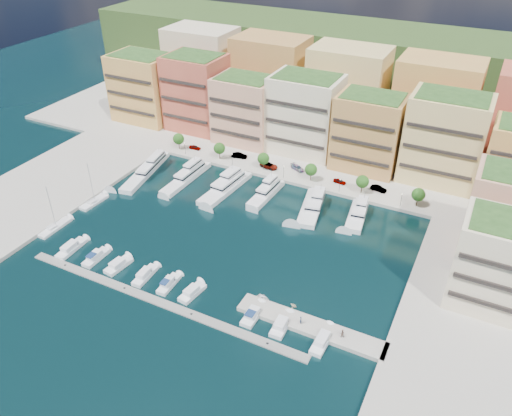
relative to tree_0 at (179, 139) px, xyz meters
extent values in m
plane|color=black|center=(40.00, -33.50, -4.74)|extent=(400.00, 400.00, 0.00)
cube|color=#9E998E|center=(40.00, 28.50, -4.74)|extent=(220.00, 64.00, 2.00)
cube|color=#9E998E|center=(102.00, -41.50, -4.74)|extent=(34.00, 76.00, 2.00)
cube|color=#9E998E|center=(-22.00, -41.50, -4.74)|extent=(34.00, 76.00, 2.00)
cube|color=#263C18|center=(40.00, 76.50, -4.74)|extent=(240.00, 40.00, 58.00)
cube|color=gray|center=(37.00, -63.50, -4.74)|extent=(72.00, 2.20, 0.35)
cube|color=#9E998E|center=(70.00, -55.50, -4.74)|extent=(32.00, 5.00, 2.00)
cube|color=gold|center=(-26.00, 16.50, 8.26)|extent=(22.00, 16.00, 24.00)
cube|color=black|center=(-26.00, 8.25, 8.26)|extent=(20.24, 0.50, 0.90)
cube|color=#264B1E|center=(-26.00, 16.50, 20.66)|extent=(19.36, 14.08, 0.80)
cube|color=#C45D41|center=(-4.00, 18.50, 9.26)|extent=(20.00, 16.00, 26.00)
cube|color=black|center=(-4.00, 10.25, 9.26)|extent=(18.40, 0.50, 0.90)
cube|color=#264B1E|center=(-4.00, 18.50, 22.66)|extent=(17.60, 14.08, 0.80)
cube|color=tan|center=(17.00, 16.50, 7.26)|extent=(20.00, 15.00, 22.00)
cube|color=black|center=(17.00, 8.75, 7.26)|extent=(18.40, 0.50, 0.90)
cube|color=#264B1E|center=(17.00, 16.50, 18.66)|extent=(17.60, 13.20, 0.80)
cube|color=beige|center=(38.00, 18.50, 8.76)|extent=(22.00, 16.00, 25.00)
cube|color=black|center=(38.00, 10.25, 8.76)|extent=(20.24, 0.50, 0.90)
cube|color=#264B1E|center=(38.00, 18.50, 21.66)|extent=(19.36, 14.08, 0.80)
cube|color=#C08148|center=(60.00, 16.50, 7.76)|extent=(20.00, 15.00, 23.00)
cube|color=black|center=(60.00, 8.75, 7.76)|extent=(18.40, 0.50, 0.90)
cube|color=#264B1E|center=(60.00, 16.50, 19.66)|extent=(17.60, 13.20, 0.80)
cube|color=#DEC476|center=(82.00, 18.50, 9.26)|extent=(22.00, 16.00, 26.00)
cube|color=black|center=(82.00, 10.25, 9.26)|extent=(20.24, 0.50, 0.90)
cube|color=#264B1E|center=(82.00, 18.50, 22.66)|extent=(19.36, 14.08, 0.80)
cube|color=tan|center=(102.00, -13.50, 7.26)|extent=(18.00, 14.00, 22.00)
cube|color=black|center=(102.00, -20.75, 7.26)|extent=(16.56, 0.50, 0.90)
cube|color=beige|center=(102.00, -31.50, 6.26)|extent=(18.00, 14.00, 20.00)
cube|color=black|center=(102.00, -38.75, 6.26)|extent=(16.56, 0.50, 0.90)
cube|color=beige|center=(-15.00, 40.50, 11.26)|extent=(26.00, 18.00, 30.00)
cube|color=#C08148|center=(15.00, 40.50, 11.26)|extent=(26.00, 18.00, 30.00)
cube|color=#DEC476|center=(45.00, 40.50, 11.26)|extent=(26.00, 18.00, 30.00)
cube|color=gold|center=(75.00, 40.50, 11.26)|extent=(26.00, 18.00, 30.00)
cylinder|color=#473323|center=(0.00, 0.00, -2.24)|extent=(0.24, 0.24, 3.00)
sphere|color=#183E11|center=(0.00, 0.00, 0.01)|extent=(3.80, 3.80, 3.80)
cylinder|color=#473323|center=(16.00, 0.00, -2.24)|extent=(0.24, 0.24, 3.00)
sphere|color=#183E11|center=(16.00, 0.00, 0.01)|extent=(3.80, 3.80, 3.80)
cylinder|color=#473323|center=(32.00, 0.00, -2.24)|extent=(0.24, 0.24, 3.00)
sphere|color=#183E11|center=(32.00, 0.00, 0.01)|extent=(3.80, 3.80, 3.80)
cylinder|color=#473323|center=(48.00, 0.00, -2.24)|extent=(0.24, 0.24, 3.00)
sphere|color=#183E11|center=(48.00, 0.00, 0.01)|extent=(3.80, 3.80, 3.80)
cylinder|color=#473323|center=(64.00, 0.00, -2.24)|extent=(0.24, 0.24, 3.00)
sphere|color=#183E11|center=(64.00, 0.00, 0.01)|extent=(3.80, 3.80, 3.80)
cylinder|color=#473323|center=(80.00, 0.00, -2.24)|extent=(0.24, 0.24, 3.00)
sphere|color=#183E11|center=(80.00, 0.00, 0.01)|extent=(3.80, 3.80, 3.80)
cylinder|color=black|center=(4.00, -2.30, -1.74)|extent=(0.10, 0.10, 4.00)
sphere|color=#FFF2CC|center=(4.00, -2.30, 0.31)|extent=(0.30, 0.30, 0.30)
cylinder|color=black|center=(22.00, -2.30, -1.74)|extent=(0.10, 0.10, 4.00)
sphere|color=#FFF2CC|center=(22.00, -2.30, 0.31)|extent=(0.30, 0.30, 0.30)
cylinder|color=black|center=(40.00, -2.30, -1.74)|extent=(0.10, 0.10, 4.00)
sphere|color=#FFF2CC|center=(40.00, -2.30, 0.31)|extent=(0.30, 0.30, 0.30)
cylinder|color=black|center=(58.00, -2.30, -1.74)|extent=(0.10, 0.10, 4.00)
sphere|color=#FFF2CC|center=(58.00, -2.30, 0.31)|extent=(0.30, 0.30, 0.30)
cylinder|color=black|center=(76.00, -2.30, -1.74)|extent=(0.10, 0.10, 4.00)
sphere|color=#FFF2CC|center=(76.00, -2.30, 0.31)|extent=(0.30, 0.30, 0.30)
cube|color=white|center=(-0.79, -17.84, -4.39)|extent=(8.96, 27.00, 2.30)
cube|color=white|center=(-0.79, -15.17, -2.34)|extent=(6.05, 15.06, 1.80)
cube|color=black|center=(-0.79, -15.17, -2.34)|extent=(6.12, 15.13, 0.55)
cube|color=white|center=(-0.79, -13.04, -0.74)|extent=(3.93, 8.33, 1.40)
cylinder|color=#B2B2B7|center=(-0.79, -11.44, 0.86)|extent=(0.14, 0.14, 1.80)
cube|color=white|center=(13.11, -15.72, -4.39)|extent=(4.51, 22.52, 2.30)
cube|color=white|center=(13.11, -13.48, -2.34)|extent=(3.59, 12.40, 1.80)
cube|color=black|center=(13.11, -13.48, -2.34)|extent=(3.65, 12.47, 0.55)
cube|color=white|center=(13.11, -11.68, -0.74)|extent=(2.58, 6.78, 1.40)
cylinder|color=#B2B2B7|center=(13.11, -10.33, 0.86)|extent=(0.14, 0.14, 1.80)
cube|color=black|center=(13.11, -15.72, -4.84)|extent=(4.57, 22.57, 0.35)
cube|color=white|center=(26.87, -15.56, -4.39)|extent=(6.86, 22.45, 2.30)
cube|color=white|center=(26.87, -13.35, -2.34)|extent=(5.15, 12.46, 1.80)
cube|color=black|center=(26.87, -13.35, -2.34)|extent=(5.22, 12.52, 0.55)
cube|color=white|center=(26.87, -11.58, -0.74)|extent=(3.59, 6.86, 1.40)
cylinder|color=#B2B2B7|center=(26.87, -10.25, 0.86)|extent=(0.14, 0.14, 1.80)
cube|color=white|center=(39.15, -12.93, -4.39)|extent=(4.68, 16.99, 2.30)
cube|color=white|center=(39.15, -11.24, -2.34)|extent=(3.67, 9.39, 1.80)
cube|color=black|center=(39.15, -11.24, -2.34)|extent=(3.73, 9.45, 0.55)
cube|color=white|center=(39.15, -9.89, -0.74)|extent=(2.62, 5.14, 1.40)
cylinder|color=#B2B2B7|center=(39.15, -8.88, 0.86)|extent=(0.14, 0.14, 1.80)
cube|color=white|center=(53.86, -13.98, -4.39)|extent=(8.62, 19.58, 2.30)
cube|color=white|center=(53.86, -12.09, -2.34)|extent=(6.08, 11.04, 1.80)
cube|color=black|center=(53.86, -12.09, -2.34)|extent=(6.15, 11.11, 0.55)
cube|color=white|center=(53.86, -10.57, -0.74)|extent=(4.07, 6.17, 1.40)
cylinder|color=#B2B2B7|center=(53.86, -9.43, 0.86)|extent=(0.14, 0.14, 1.80)
cube|color=black|center=(53.86, -13.98, -4.84)|extent=(8.68, 19.64, 0.35)
cube|color=white|center=(66.52, -12.13, -4.39)|extent=(6.47, 15.73, 2.30)
cube|color=white|center=(66.52, -10.61, -2.34)|extent=(4.73, 8.82, 1.80)
cube|color=black|center=(66.52, -10.61, -2.34)|extent=(4.80, 8.88, 0.55)
cube|color=white|center=(66.52, -9.39, -0.74)|extent=(3.25, 4.90, 1.40)
cylinder|color=#B2B2B7|center=(66.52, -8.47, 0.86)|extent=(0.14, 0.14, 1.80)
cube|color=white|center=(6.78, -58.00, -4.49)|extent=(3.08, 9.04, 1.40)
cube|color=white|center=(6.78, -58.45, -3.19)|extent=(2.29, 4.37, 1.10)
cube|color=black|center=(6.78, -56.66, -3.44)|extent=(1.96, 0.18, 0.55)
cube|color=white|center=(14.80, -58.00, -4.49)|extent=(2.60, 7.66, 1.40)
cube|color=white|center=(14.80, -58.38, -3.19)|extent=(2.02, 3.68, 1.10)
cube|color=black|center=(14.80, -56.85, -3.44)|extent=(1.86, 0.11, 0.55)
cube|color=navy|center=(14.80, -59.38, -2.59)|extent=(1.81, 2.30, 0.12)
cube|color=white|center=(21.74, -58.00, -4.49)|extent=(3.62, 7.43, 1.40)
cube|color=white|center=(21.74, -58.36, -3.19)|extent=(2.58, 3.66, 1.10)
cube|color=black|center=(21.74, -56.93, -3.44)|extent=(2.05, 0.32, 0.55)
cube|color=white|center=(29.68, -58.00, -4.49)|extent=(2.82, 7.88, 1.40)
cube|color=white|center=(29.68, -58.39, -3.19)|extent=(2.08, 3.82, 1.10)
cube|color=black|center=(29.68, -56.83, -3.44)|extent=(1.76, 0.19, 0.55)
cube|color=white|center=(36.34, -58.00, -4.49)|extent=(2.73, 7.25, 1.40)
cube|color=white|center=(36.34, -58.36, -3.19)|extent=(2.02, 3.51, 1.10)
cube|color=black|center=(36.34, -56.93, -3.44)|extent=(1.72, 0.18, 0.55)
cube|color=navy|center=(36.34, -59.29, -2.59)|extent=(1.77, 2.22, 0.12)
cube|color=white|center=(42.68, -58.00, -4.49)|extent=(3.53, 7.37, 1.40)
cube|color=white|center=(42.68, -58.35, -3.19)|extent=(2.48, 3.64, 1.10)
cube|color=black|center=(42.68, -56.94, -3.44)|extent=(1.90, 0.34, 0.55)
cube|color=white|center=(57.95, -58.00, -4.49)|extent=(2.74, 7.15, 1.40)
cube|color=white|center=(57.95, -58.36, -3.19)|extent=(2.13, 3.44, 1.10)
cube|color=black|center=(57.95, -56.93, -3.44)|extent=(1.95, 0.11, 0.55)
cube|color=navy|center=(57.95, -59.28, -2.59)|extent=(1.90, 2.15, 0.12)
cube|color=white|center=(64.56, -58.00, -4.49)|extent=(3.07, 7.17, 1.40)
cube|color=white|center=(64.56, -58.35, -3.19)|extent=(2.32, 3.47, 1.10)
cube|color=black|center=(64.56, -56.94, -3.44)|extent=(2.03, 0.18, 0.55)
cube|color=white|center=(73.61, -58.00, -4.49)|extent=(2.83, 8.37, 1.40)
cube|color=white|center=(73.61, -58.42, -3.19)|extent=(2.13, 4.04, 1.10)
cube|color=black|center=(73.61, -56.75, -3.44)|extent=(1.86, 0.15, 0.55)
cube|color=white|center=(-3.30, -38.75, -4.54)|extent=(3.31, 9.26, 1.20)
cube|color=white|center=(-3.30, -39.66, -3.64)|extent=(1.81, 2.37, 0.60)
cylinder|color=#B2B2B7|center=(-3.30, -38.29, 2.06)|extent=(0.14, 0.14, 12.00)
cylinder|color=#B2B2B7|center=(-3.30, -40.11, -2.94)|extent=(0.33, 4.10, 0.10)
cube|color=white|center=(-3.90, -53.10, -4.54)|extent=(2.88, 10.03, 1.20)
cube|color=white|center=(-3.90, -54.10, -3.64)|extent=(1.70, 2.52, 0.60)
cylinder|color=#B2B2B7|center=(-3.90, -52.60, 2.06)|extent=(0.14, 0.14, 12.00)
cylinder|color=#B2B2B7|center=(-3.90, -54.60, -2.94)|extent=(0.13, 4.51, 0.10)
imported|color=white|center=(57.78, -52.50, -4.38)|extent=(4.15, 3.52, 0.73)
imported|color=beige|center=(64.47, -51.40, -4.31)|extent=(1.97, 1.82, 0.86)
imported|color=gray|center=(4.99, 2.14, -3.05)|extent=(4.16, 1.88, 1.38)
imported|color=gray|center=(21.49, 3.39, -2.90)|extent=(5.35, 2.63, 1.69)
imported|color=gray|center=(33.18, 1.62, -2.91)|extent=(6.34, 3.69, 1.66)
imported|color=gray|center=(41.87, 4.46, -3.01)|extent=(5.42, 3.96, 1.46)
imported|color=gray|center=(56.58, 2.41, -3.07)|extent=(4.11, 2.04, 1.35)
imported|color=gray|center=(68.23, 3.23, -2.95)|extent=(5.01, 2.42, 1.58)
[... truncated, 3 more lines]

